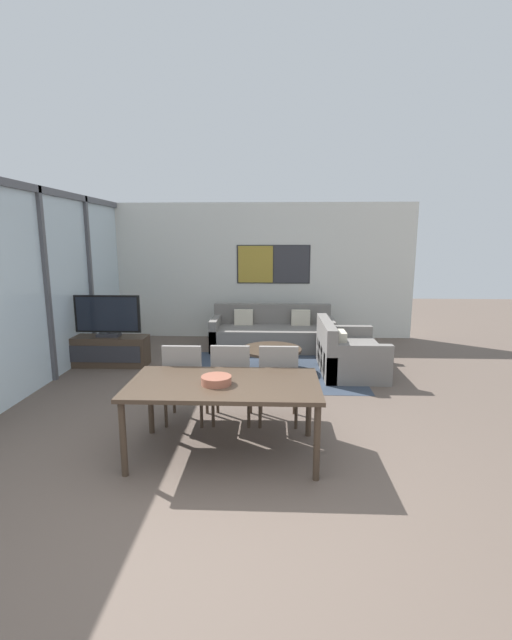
% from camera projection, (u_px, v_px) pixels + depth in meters
% --- Properties ---
extents(ground_plane, '(24.00, 24.00, 0.00)m').
position_uv_depth(ground_plane, '(216.00, 506.00, 3.38)').
color(ground_plane, brown).
extents(wall_back, '(6.69, 0.09, 2.80)m').
position_uv_depth(wall_back, '(253.00, 271.00, 8.94)').
color(wall_back, silver).
rests_on(wall_back, ground_plane).
extents(window_wall_left, '(0.07, 5.94, 2.80)m').
position_uv_depth(window_wall_left, '(44.00, 277.00, 6.12)').
color(window_wall_left, silver).
rests_on(window_wall_left, ground_plane).
extents(area_rug, '(2.80, 2.14, 0.01)m').
position_uv_depth(area_rug, '(272.00, 370.00, 6.84)').
color(area_rug, '#333D4C').
rests_on(area_rug, ground_plane).
extents(tv_console, '(1.25, 0.43, 0.49)m').
position_uv_depth(tv_console, '(110.00, 351.00, 7.08)').
color(tv_console, '#423326').
rests_on(tv_console, ground_plane).
extents(television, '(1.08, 0.20, 0.68)m').
position_uv_depth(television, '(107.00, 316.00, 6.97)').
color(television, '#2D2D33').
rests_on(television, tv_console).
extents(sofa_main, '(2.29, 0.94, 0.81)m').
position_uv_depth(sofa_main, '(272.00, 334.00, 8.24)').
color(sofa_main, slate).
rests_on(sofa_main, ground_plane).
extents(sofa_side, '(0.94, 1.46, 0.81)m').
position_uv_depth(sofa_side, '(345.00, 355.00, 6.77)').
color(sofa_side, slate).
rests_on(sofa_side, ground_plane).
extents(coffee_table, '(0.95, 0.95, 0.37)m').
position_uv_depth(coffee_table, '(272.00, 354.00, 6.78)').
color(coffee_table, '#423326').
rests_on(coffee_table, ground_plane).
extents(dining_table, '(1.82, 0.98, 0.74)m').
position_uv_depth(dining_table, '(224.00, 389.00, 4.08)').
color(dining_table, '#423326').
rests_on(dining_table, ground_plane).
extents(dining_chair_left, '(0.46, 0.46, 0.94)m').
position_uv_depth(dining_chair_left, '(185.00, 379.00, 4.81)').
color(dining_chair_left, gray).
rests_on(dining_chair_left, ground_plane).
extents(dining_chair_centre, '(0.46, 0.46, 0.94)m').
position_uv_depth(dining_chair_centre, '(232.00, 378.00, 4.81)').
color(dining_chair_centre, gray).
rests_on(dining_chair_centre, ground_plane).
extents(dining_chair_right, '(0.46, 0.46, 0.94)m').
position_uv_depth(dining_chair_right, '(278.00, 379.00, 4.79)').
color(dining_chair_right, gray).
rests_on(dining_chair_right, ground_plane).
extents(fruit_bowl, '(0.29, 0.29, 0.08)m').
position_uv_depth(fruit_bowl, '(216.00, 380.00, 4.01)').
color(fruit_bowl, '#995642').
rests_on(fruit_bowl, dining_table).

